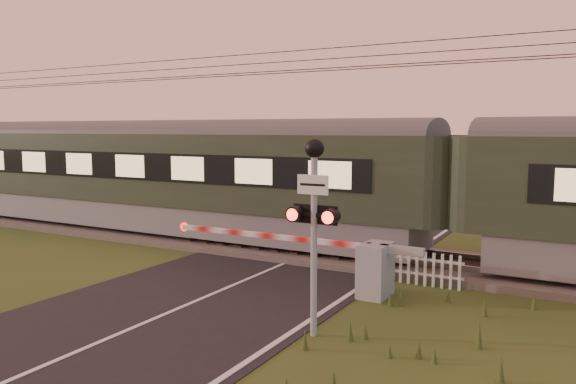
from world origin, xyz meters
The scene contains 8 objects.
ground centered at (0.00, 0.00, 0.00)m, with size 160.00×160.00×0.00m, color #2B4219.
road centered at (0.02, -0.23, 0.01)m, with size 6.00×140.00×0.03m.
track_bed centered at (0.00, 6.50, 0.07)m, with size 140.00×3.40×0.39m.
overhead_wires centered at (0.00, 6.50, 5.72)m, with size 120.00×0.62×0.62m.
train centered at (4.32, 6.50, 2.16)m, with size 40.35×2.78×3.75m.
boom_gate centered at (3.02, 3.22, 0.68)m, with size 6.73×0.94×1.25m.
crossing_signal centered at (3.15, 0.36, 2.49)m, with size 0.92×0.37×3.62m.
picket_fence centered at (3.85, 4.60, 0.42)m, with size 2.24×0.07×0.83m.
Camera 1 is at (7.58, -8.57, 3.79)m, focal length 35.00 mm.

